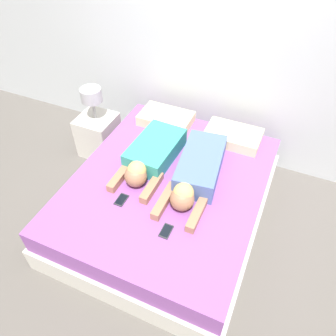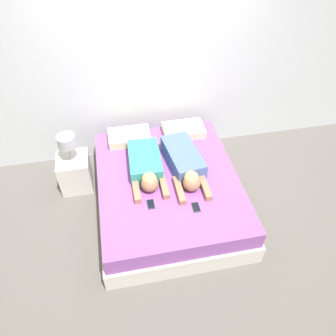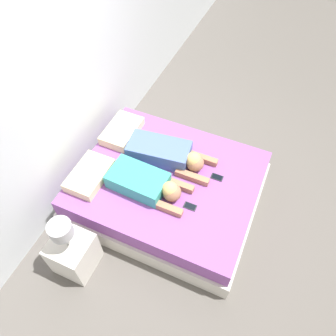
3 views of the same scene
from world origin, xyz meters
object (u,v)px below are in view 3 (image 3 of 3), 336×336
(pillow_head_left, at_px, (90,175))
(cell_phone_left, at_px, (190,206))
(person_left, at_px, (147,184))
(nightstand, at_px, (73,252))
(person_right, at_px, (168,154))
(pillow_head_right, at_px, (122,131))
(cell_phone_right, at_px, (217,177))
(bed, at_px, (168,189))

(pillow_head_left, height_order, cell_phone_left, pillow_head_left)
(person_left, relative_size, nightstand, 1.07)
(person_left, bearing_deg, person_right, -5.03)
(person_left, relative_size, cell_phone_left, 6.74)
(pillow_head_right, relative_size, cell_phone_right, 4.10)
(cell_phone_left, height_order, nightstand, nightstand)
(pillow_head_right, bearing_deg, cell_phone_right, -97.11)
(pillow_head_left, bearing_deg, person_right, -49.00)
(person_left, height_order, person_right, person_right)
(person_right, bearing_deg, bed, -156.88)
(bed, xyz_separation_m, cell_phone_right, (0.20, -0.49, 0.25))
(person_left, distance_m, person_right, 0.45)
(pillow_head_right, relative_size, nightstand, 0.65)
(bed, height_order, cell_phone_left, cell_phone_left)
(pillow_head_left, xyz_separation_m, cell_phone_right, (0.56, -1.25, -0.05))
(pillow_head_right, height_order, person_left, person_left)
(person_right, distance_m, nightstand, 1.42)
(person_right, distance_m, cell_phone_right, 0.59)
(pillow_head_right, distance_m, nightstand, 1.49)
(pillow_head_right, distance_m, cell_phone_left, 1.28)
(nightstand, bearing_deg, cell_phone_left, -47.14)
(pillow_head_left, xyz_separation_m, cell_phone_left, (0.10, -1.12, -0.05))
(pillow_head_right, xyz_separation_m, cell_phone_right, (-0.16, -1.25, -0.05))
(pillow_head_right, height_order, cell_phone_right, pillow_head_right)
(person_right, relative_size, cell_phone_left, 7.73)
(person_left, xyz_separation_m, cell_phone_right, (0.43, -0.63, -0.08))
(pillow_head_left, bearing_deg, pillow_head_right, 0.00)
(person_right, relative_size, cell_phone_right, 7.73)
(nightstand, bearing_deg, pillow_head_right, 8.47)
(nightstand, bearing_deg, person_left, -25.37)
(person_right, xyz_separation_m, cell_phone_left, (-0.48, -0.45, -0.09))
(nightstand, bearing_deg, pillow_head_left, 16.37)
(bed, relative_size, pillow_head_right, 3.71)
(bed, bearing_deg, pillow_head_left, 115.28)
(bed, xyz_separation_m, pillow_head_left, (-0.36, 0.76, 0.29))
(cell_phone_left, bearing_deg, bed, 54.40)
(bed, height_order, pillow_head_left, pillow_head_left)
(person_right, bearing_deg, pillow_head_right, 78.23)
(pillow_head_right, xyz_separation_m, person_left, (-0.59, -0.63, 0.04))
(person_left, distance_m, cell_phone_left, 0.50)
(person_left, height_order, nightstand, nightstand)
(pillow_head_right, distance_m, cell_phone_right, 1.26)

